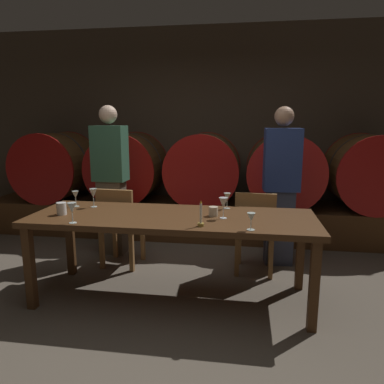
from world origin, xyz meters
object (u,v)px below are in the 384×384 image
(wine_glass_far_right, at_px, (251,218))
(chair_right, at_px, (255,229))
(wine_glass_center_left, at_px, (72,209))
(chair_left, at_px, (119,223))
(wine_barrel_far_left, at_px, (56,166))
(wine_barrel_right, at_px, (283,170))
(dining_table, at_px, (172,223))
(wine_glass_far_left, at_px, (75,195))
(candle_center, at_px, (201,219))
(guest_right, at_px, (281,186))
(wine_glass_right, at_px, (227,197))
(cup_left, at_px, (62,209))
(wine_barrel_center, at_px, (204,169))
(wine_barrel_left, at_px, (128,167))
(wine_glass_left, at_px, (93,194))
(guest_left, at_px, (111,179))
(wine_glass_center_right, at_px, (223,203))
(cup_right, at_px, (213,211))
(wine_barrel_far_right, at_px, (367,172))

(wine_glass_far_right, bearing_deg, chair_right, 86.42)
(wine_glass_center_left, height_order, wine_glass_far_right, wine_glass_center_left)
(chair_left, bearing_deg, wine_barrel_far_left, -38.66)
(chair_right, bearing_deg, chair_left, 3.48)
(wine_barrel_right, xyz_separation_m, dining_table, (-1.11, -1.91, -0.23))
(chair_left, relative_size, wine_glass_far_left, 5.80)
(candle_center, bearing_deg, guest_right, 60.66)
(chair_left, distance_m, wine_glass_right, 1.27)
(wine_glass_right, distance_m, cup_left, 1.48)
(cup_left, bearing_deg, chair_left, 71.50)
(wine_barrel_center, bearing_deg, wine_glass_far_left, -120.69)
(wine_barrel_left, bearing_deg, wine_glass_left, -82.52)
(wine_glass_far_right, bearing_deg, wine_glass_right, 107.99)
(wine_barrel_right, distance_m, candle_center, 2.36)
(wine_glass_far_left, bearing_deg, guest_left, 87.99)
(chair_left, bearing_deg, chair_right, -175.23)
(wine_barrel_far_left, xyz_separation_m, wine_glass_center_left, (1.38, -2.27, -0.04))
(wine_barrel_far_left, xyz_separation_m, wine_glass_left, (1.32, -1.72, -0.03))
(guest_left, distance_m, wine_glass_center_right, 1.75)
(chair_right, bearing_deg, wine_glass_far_left, 17.71)
(wine_barrel_left, distance_m, cup_right, 2.33)
(guest_right, relative_size, cup_left, 16.06)
(guest_left, bearing_deg, chair_right, 169.28)
(guest_right, relative_size, wine_glass_far_right, 12.98)
(wine_glass_far_left, xyz_separation_m, wine_glass_center_left, (0.24, -0.54, 0.01))
(wine_glass_center_right, bearing_deg, wine_glass_left, 169.72)
(wine_barrel_left, relative_size, candle_center, 4.72)
(dining_table, bearing_deg, wine_glass_center_right, -4.23)
(wine_barrel_right, bearing_deg, wine_glass_right, -112.43)
(dining_table, bearing_deg, wine_barrel_center, 88.40)
(guest_right, height_order, cup_left, guest_right)
(candle_center, xyz_separation_m, cup_left, (-1.25, 0.17, -0.00))
(chair_left, xyz_separation_m, cup_left, (-0.25, -0.74, 0.33))
(wine_barrel_left, height_order, wine_barrel_right, same)
(wine_glass_right, bearing_deg, chair_left, 165.58)
(wine_glass_center_right, bearing_deg, wine_glass_far_right, -53.31)
(cup_right, bearing_deg, wine_barrel_far_left, 142.77)
(candle_center, bearing_deg, wine_barrel_left, 120.73)
(wine_barrel_far_left, xyz_separation_m, cup_left, (1.16, -2.03, -0.11))
(wine_barrel_left, height_order, wine_glass_right, wine_barrel_left)
(wine_barrel_center, height_order, wine_glass_right, wine_barrel_center)
(wine_barrel_center, height_order, wine_glass_center_right, wine_barrel_center)
(wine_barrel_far_right, relative_size, wine_glass_center_right, 5.46)
(wine_barrel_center, bearing_deg, wine_glass_right, -75.80)
(wine_barrel_far_right, bearing_deg, wine_glass_left, -149.88)
(wine_barrel_far_right, distance_m, cup_left, 3.73)
(wine_barrel_far_left, relative_size, wine_barrel_right, 1.00)
(chair_left, relative_size, chair_right, 1.00)
(wine_barrel_left, height_order, guest_right, guest_right)
(guest_left, bearing_deg, wine_barrel_far_left, -35.02)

